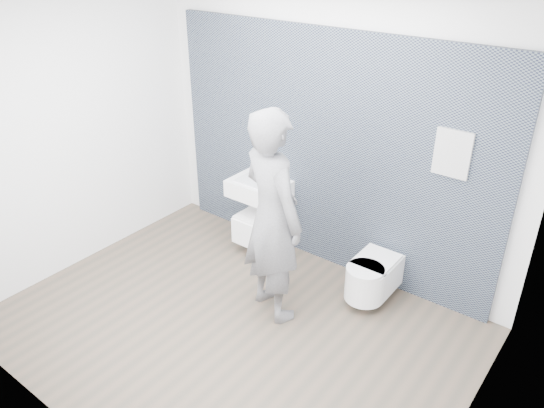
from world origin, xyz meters
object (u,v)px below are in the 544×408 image
Objects in this scene: washbasin at (259,188)px; visitor at (272,217)px; toilet_square at (258,224)px; toilet_rounded at (371,277)px.

visitor reaches higher than washbasin.
washbasin is 0.43m from toilet_square.
toilet_rounded is 0.32× the size of visitor.
visitor reaches higher than toilet_square.
toilet_square reaches higher than toilet_rounded.
toilet_rounded is at bearing -115.04° from visitor.
toilet_rounded is at bearing -2.99° from toilet_square.
toilet_square is at bearing -90.00° from washbasin.
washbasin is at bearing -25.64° from visitor.
toilet_square is 0.33× the size of visitor.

